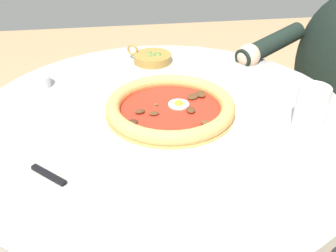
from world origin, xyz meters
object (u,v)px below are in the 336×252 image
pizza_on_plate (170,109)px  water_glass (310,110)px  ramekin_capers (37,81)px  diner_person (330,124)px  dining_table (164,180)px  olive_pan (152,58)px  steak_knife (38,169)px

pizza_on_plate → water_glass: 0.30m
pizza_on_plate → ramekin_capers: 0.38m
water_glass → diner_person: 0.58m
pizza_on_plate → ramekin_capers: size_ratio=5.01×
dining_table → diner_person: (-0.62, -0.29, -0.07)m
pizza_on_plate → olive_pan: olive_pan is taller
diner_person → ramekin_capers: bearing=6.0°
water_glass → dining_table: bearing=-17.1°
water_glass → diner_person: (-0.32, -0.39, -0.30)m
dining_table → steak_knife: (0.26, 0.17, 0.20)m
steak_knife → ramekin_capers: bearing=-82.6°
steak_knife → dining_table: bearing=-147.5°
steak_knife → pizza_on_plate: bearing=-149.8°
olive_pan → diner_person: 0.67m
pizza_on_plate → diner_person: bearing=-153.9°
pizza_on_plate → ramekin_capers: pizza_on_plate is taller
pizza_on_plate → olive_pan: bearing=-88.9°
dining_table → pizza_on_plate: 0.21m
olive_pan → water_glass: bearing=126.0°
steak_knife → ramekin_capers: 0.36m
dining_table → steak_knife: bearing=32.5°
pizza_on_plate → diner_person: diner_person is taller
ramekin_capers → olive_pan: size_ratio=0.51×
steak_knife → ramekin_capers: (0.05, -0.36, 0.01)m
ramekin_capers → water_glass: bearing=154.8°
dining_table → water_glass: 0.40m
olive_pan → diner_person: diner_person is taller
olive_pan → steak_knife: bearing=60.8°
pizza_on_plate → olive_pan: 0.32m
pizza_on_plate → diner_person: 0.73m
pizza_on_plate → diner_person: (-0.61, -0.30, -0.28)m
steak_knife → ramekin_capers: size_ratio=2.43×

